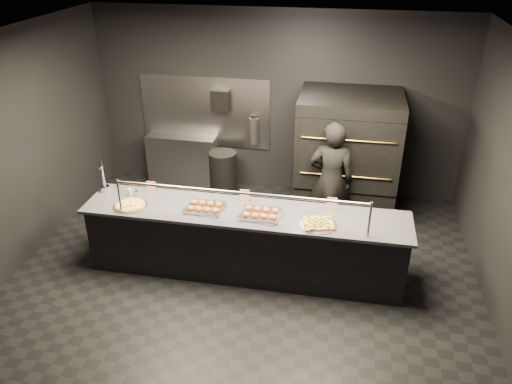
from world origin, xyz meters
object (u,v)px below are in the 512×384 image
(slider_tray_b, at_px, (261,213))
(worker, at_px, (331,181))
(service_counter, at_px, (245,242))
(beer_tap, at_px, (104,181))
(slider_tray_a, at_px, (205,207))
(pizza_oven, at_px, (347,155))
(round_pizza, at_px, (130,205))
(square_pizza, at_px, (318,224))
(fire_extinguisher, at_px, (254,131))
(towel_dispenser, at_px, (221,100))
(prep_shelf, at_px, (183,160))
(trash_bin, at_px, (223,174))

(slider_tray_b, xyz_separation_m, worker, (0.79, 1.21, -0.07))
(service_counter, bearing_deg, beer_tap, 174.84)
(slider_tray_a, bearing_deg, worker, 38.23)
(pizza_oven, relative_size, round_pizza, 4.40)
(square_pizza, bearing_deg, beer_tap, 173.54)
(fire_extinguisher, relative_size, slider_tray_b, 0.91)
(pizza_oven, distance_m, towel_dispenser, 2.23)
(prep_shelf, bearing_deg, beer_tap, -99.27)
(towel_dispenser, distance_m, slider_tray_b, 2.76)
(slider_tray_b, bearing_deg, prep_shelf, 127.27)
(trash_bin, bearing_deg, square_pizza, -51.85)
(pizza_oven, xyz_separation_m, trash_bin, (-2.01, 0.17, -0.58))
(service_counter, xyz_separation_m, towel_dispenser, (-0.90, 2.39, 1.09))
(prep_shelf, relative_size, round_pizza, 2.76)
(prep_shelf, height_order, fire_extinguisher, fire_extinguisher)
(slider_tray_a, relative_size, trash_bin, 0.70)
(slider_tray_b, height_order, worker, worker)
(service_counter, bearing_deg, square_pizza, -9.16)
(pizza_oven, height_order, beer_tap, pizza_oven)
(square_pizza, xyz_separation_m, worker, (0.08, 1.29, -0.06))
(trash_bin, bearing_deg, slider_tray_b, -64.22)
(round_pizza, xyz_separation_m, square_pizza, (2.38, 0.00, 0.00))
(fire_extinguisher, relative_size, worker, 0.29)
(towel_dispenser, height_order, worker, worker)
(service_counter, distance_m, beer_tap, 2.05)
(towel_dispenser, distance_m, fire_extinguisher, 0.74)
(round_pizza, xyz_separation_m, trash_bin, (0.64, 2.22, -0.55))
(pizza_oven, relative_size, slider_tray_a, 3.59)
(trash_bin, height_order, worker, worker)
(service_counter, height_order, slider_tray_b, service_counter)
(towel_dispenser, height_order, beer_tap, towel_dispenser)
(beer_tap, distance_m, slider_tray_b, 2.18)
(service_counter, bearing_deg, round_pizza, -174.12)
(pizza_oven, height_order, slider_tray_a, pizza_oven)
(towel_dispenser, height_order, fire_extinguisher, towel_dispenser)
(service_counter, xyz_separation_m, fire_extinguisher, (-0.35, 2.40, 0.60))
(square_pizza, xyz_separation_m, trash_bin, (-1.74, 2.22, -0.56))
(beer_tap, relative_size, slider_tray_a, 0.95)
(slider_tray_a, bearing_deg, trash_bin, 98.44)
(towel_dispenser, bearing_deg, square_pizza, -54.28)
(service_counter, relative_size, pizza_oven, 2.15)
(beer_tap, relative_size, slider_tray_b, 0.90)
(towel_dispenser, xyz_separation_m, slider_tray_b, (1.12, -2.46, -0.60))
(pizza_oven, relative_size, prep_shelf, 1.59)
(slider_tray_a, bearing_deg, slider_tray_b, -1.99)
(pizza_oven, height_order, towel_dispenser, pizza_oven)
(worker, bearing_deg, towel_dispenser, -33.26)
(fire_extinguisher, relative_size, round_pizza, 1.16)
(pizza_oven, distance_m, fire_extinguisher, 1.63)
(trash_bin, bearing_deg, round_pizza, -106.01)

